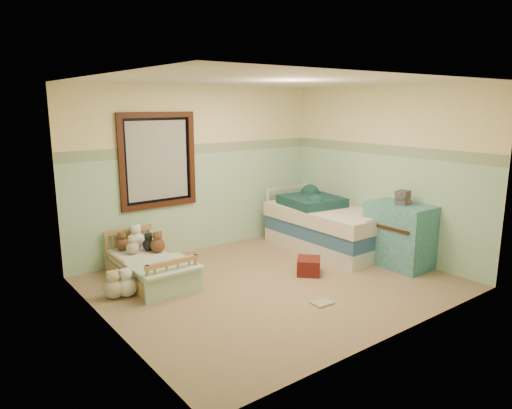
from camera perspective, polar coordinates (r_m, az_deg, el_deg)
floor at (r=6.08m, az=2.19°, el=-9.55°), size 4.20×3.60×0.02m
ceiling at (r=5.65m, az=2.40°, el=14.91°), size 4.20×3.60×0.02m
wall_back at (r=7.20m, az=-6.88°, el=4.20°), size 4.20×0.04×2.50m
wall_front at (r=4.52m, az=16.95°, el=-1.03°), size 4.20×0.04×2.50m
wall_left at (r=4.71m, az=-17.85°, el=-0.56°), size 0.04×3.60×2.50m
wall_right at (r=7.24m, az=15.28°, el=3.90°), size 0.04×3.60×2.50m
wainscot_mint at (r=7.27m, az=-6.72°, el=0.28°), size 4.20×0.01×1.50m
border_strip at (r=7.14m, az=-6.88°, el=6.77°), size 4.20×0.01×0.15m
window_frame at (r=6.81m, az=-11.85°, el=5.27°), size 1.16×0.06×1.36m
window_blinds at (r=6.82m, az=-11.89°, el=5.28°), size 0.92×0.01×1.12m
toddler_bed_frame at (r=6.28m, az=-12.84°, el=-8.16°), size 0.69×1.38×0.18m
toddler_mattress at (r=6.23m, az=-12.90°, el=-6.89°), size 0.63×1.32×0.12m
patchwork_quilt at (r=5.84m, az=-11.18°, el=-7.34°), size 0.75×0.69×0.03m
plush_bed_brown at (r=6.58m, az=-15.97°, el=-4.68°), size 0.18×0.18×0.18m
plush_bed_white at (r=6.64m, az=-14.38°, el=-4.22°), size 0.22×0.22×0.22m
plush_bed_tan at (r=6.40m, az=-14.83°, el=-5.12°), size 0.17×0.17×0.17m
plush_bed_dark at (r=6.48m, az=-12.95°, el=-4.80°), size 0.17×0.17×0.17m
plush_floor_cream at (r=5.82m, az=-15.44°, el=-9.65°), size 0.24×0.24×0.24m
plush_floor_tan at (r=5.81m, az=-16.94°, el=-9.81°), size 0.24×0.24×0.24m
twin_bed_frame at (r=7.45m, az=8.57°, el=-4.57°), size 0.95×1.90×0.22m
twin_boxspring at (r=7.39m, az=8.63°, el=-2.93°), size 0.95×1.90×0.22m
twin_mattress at (r=7.33m, az=8.68°, el=-1.27°), size 0.99×1.94×0.22m
teal_blanket at (r=7.47m, az=6.81°, el=0.44°), size 0.91×0.96×0.14m
dresser at (r=6.85m, az=17.04°, el=-3.57°), size 0.55×0.88×0.88m
book_stack at (r=6.72m, az=17.47°, el=0.82°), size 0.22×0.19×0.19m
red_pillow at (r=6.36m, az=6.45°, el=-7.47°), size 0.46×0.46×0.21m
floor_book at (r=5.52m, az=8.08°, el=-11.78°), size 0.24×0.19×0.02m
extra_plush_0 at (r=6.39m, az=-11.89°, el=-4.88°), size 0.19×0.19×0.19m
extra_plush_1 at (r=6.67m, az=-14.39°, el=-4.20°), size 0.21×0.21×0.21m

